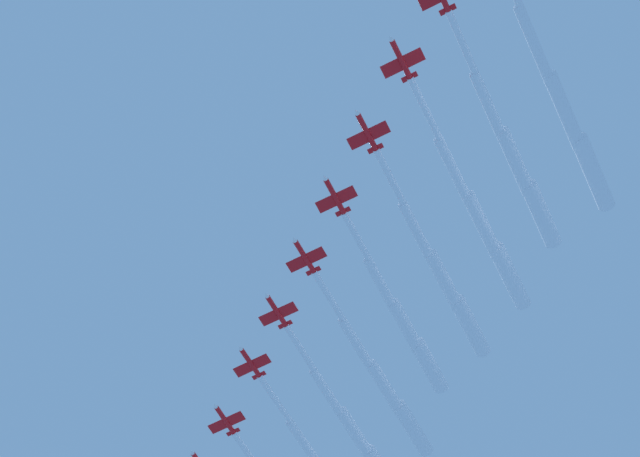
{
  "coord_description": "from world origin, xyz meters",
  "views": [
    {
      "loc": [
        -76.79,
        100.32,
        -16.15
      ],
      "look_at": [
        0.0,
        0.0,
        179.21
      ],
      "focal_mm": 64.18,
      "sensor_mm": 36.0,
      "label": 1
    }
  ],
  "objects_px": {
    "jet_port_inner": "(517,163)",
    "jet_starboard_mid": "(406,326)",
    "jet_port_outer": "(387,389)",
    "jet_starboard_inner": "(484,227)",
    "jet_starboard_outer": "(357,435)",
    "jet_port_mid": "(446,282)",
    "jet_lead": "(567,114)"
  },
  "relations": [
    {
      "from": "jet_port_inner",
      "to": "jet_starboard_mid",
      "type": "relative_size",
      "value": 1.07
    },
    {
      "from": "jet_starboard_mid",
      "to": "jet_port_outer",
      "type": "distance_m",
      "value": 17.94
    },
    {
      "from": "jet_starboard_inner",
      "to": "jet_starboard_outer",
      "type": "distance_m",
      "value": 62.04
    },
    {
      "from": "jet_starboard_inner",
      "to": "jet_port_outer",
      "type": "bearing_deg",
      "value": -28.66
    },
    {
      "from": "jet_starboard_outer",
      "to": "jet_starboard_mid",
      "type": "bearing_deg",
      "value": 145.02
    },
    {
      "from": "jet_starboard_outer",
      "to": "jet_port_inner",
      "type": "bearing_deg",
      "value": 149.7
    },
    {
      "from": "jet_starboard_inner",
      "to": "jet_starboard_mid",
      "type": "bearing_deg",
      "value": -21.19
    },
    {
      "from": "jet_starboard_inner",
      "to": "jet_port_mid",
      "type": "height_order",
      "value": "jet_starboard_inner"
    },
    {
      "from": "jet_starboard_mid",
      "to": "jet_port_outer",
      "type": "xyz_separation_m",
      "value": [
        13.6,
        -11.71,
        -0.17
      ]
    },
    {
      "from": "jet_port_inner",
      "to": "jet_port_mid",
      "type": "relative_size",
      "value": 0.99
    },
    {
      "from": "jet_starboard_mid",
      "to": "jet_port_inner",
      "type": "bearing_deg",
      "value": 153.14
    },
    {
      "from": "jet_starboard_mid",
      "to": "jet_port_outer",
      "type": "relative_size",
      "value": 0.91
    },
    {
      "from": "jet_port_inner",
      "to": "jet_starboard_outer",
      "type": "distance_m",
      "value": 79.14
    },
    {
      "from": "jet_port_outer",
      "to": "jet_lead",
      "type": "bearing_deg",
      "value": 152.04
    },
    {
      "from": "jet_port_mid",
      "to": "jet_starboard_outer",
      "type": "height_order",
      "value": "jet_starboard_outer"
    },
    {
      "from": "jet_port_inner",
      "to": "jet_port_outer",
      "type": "distance_m",
      "value": 63.29
    },
    {
      "from": "jet_lead",
      "to": "jet_starboard_mid",
      "type": "height_order",
      "value": "jet_starboard_mid"
    },
    {
      "from": "jet_port_inner",
      "to": "jet_port_outer",
      "type": "height_order",
      "value": "jet_port_outer"
    },
    {
      "from": "jet_port_mid",
      "to": "jet_starboard_outer",
      "type": "bearing_deg",
      "value": -30.4
    },
    {
      "from": "jet_port_outer",
      "to": "jet_starboard_outer",
      "type": "height_order",
      "value": "jet_starboard_outer"
    },
    {
      "from": "jet_starboard_inner",
      "to": "jet_starboard_mid",
      "type": "xyz_separation_m",
      "value": [
        26.92,
        -10.44,
        -1.44
      ]
    },
    {
      "from": "jet_port_inner",
      "to": "jet_starboard_mid",
      "type": "height_order",
      "value": "jet_starboard_mid"
    },
    {
      "from": "jet_port_inner",
      "to": "jet_starboard_inner",
      "type": "relative_size",
      "value": 0.95
    },
    {
      "from": "jet_lead",
      "to": "jet_starboard_inner",
      "type": "bearing_deg",
      "value": -26.9
    },
    {
      "from": "jet_lead",
      "to": "jet_port_outer",
      "type": "distance_m",
      "value": 76.68
    },
    {
      "from": "jet_lead",
      "to": "jet_port_mid",
      "type": "distance_m",
      "value": 45.2
    },
    {
      "from": "jet_port_mid",
      "to": "jet_port_outer",
      "type": "distance_m",
      "value": 31.59
    },
    {
      "from": "jet_port_inner",
      "to": "jet_starboard_outer",
      "type": "relative_size",
      "value": 0.98
    },
    {
      "from": "jet_lead",
      "to": "jet_port_outer",
      "type": "height_order",
      "value": "jet_port_outer"
    },
    {
      "from": "jet_lead",
      "to": "jet_starboard_outer",
      "type": "xyz_separation_m",
      "value": [
        81.66,
        -43.5,
        1.81
      ]
    },
    {
      "from": "jet_starboard_mid",
      "to": "jet_starboard_outer",
      "type": "relative_size",
      "value": 0.92
    },
    {
      "from": "jet_starboard_inner",
      "to": "jet_port_mid",
      "type": "relative_size",
      "value": 1.05
    }
  ]
}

